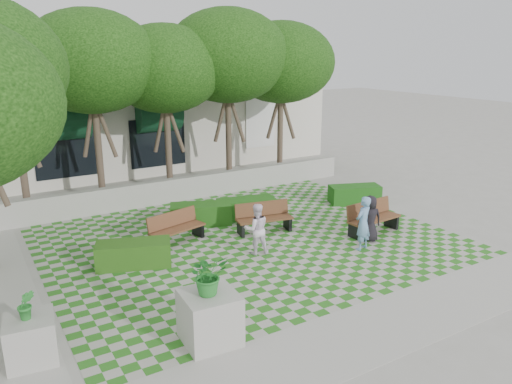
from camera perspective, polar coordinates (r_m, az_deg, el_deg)
ground at (r=14.76m, az=1.37°, el=-6.91°), size 90.00×90.00×0.00m
lawn at (r=15.55m, az=-0.62°, el=-5.65°), size 12.00×12.00×0.00m
sidewalk_south at (r=11.51m, az=14.47°, el=-14.56°), size 16.00×2.00×0.01m
retaining_wall at (r=19.83m, az=-8.30°, el=0.40°), size 15.00×0.36×0.90m
bench_east at (r=16.56m, az=13.17°, el=-2.91°), size 1.98×0.80×1.02m
bench_mid at (r=16.21m, az=0.89°, el=-2.99°), size 1.91×0.95×0.96m
bench_west at (r=15.52m, az=-9.13°, el=-4.12°), size 1.89×1.04×0.95m
hedge_east at (r=19.63m, az=11.21°, el=-0.24°), size 2.08×1.41×0.68m
hedge_midright at (r=17.55m, az=-1.08°, el=-1.87°), size 2.12×1.21×0.70m
hedge_midleft at (r=17.03m, az=-6.31°, el=-2.52°), size 2.19×1.51×0.71m
hedge_west at (r=14.17m, az=-13.80°, el=-6.89°), size 2.15×1.43×0.70m
planter_front at (r=10.32m, az=-5.34°, el=-12.96°), size 1.15×1.15×1.92m
planter_back at (r=10.76m, az=-24.35°, el=-14.90°), size 1.01×1.01×1.49m
person_blue at (r=15.02m, az=12.13°, el=-3.51°), size 0.68×0.54×1.64m
person_dark at (r=15.74m, az=12.88°, el=-2.99°), size 0.84×0.71×1.46m
person_white at (r=14.42m, az=0.04°, el=-4.24°), size 0.87×0.76×1.52m
tree_row at (r=18.23m, az=-14.15°, el=13.81°), size 17.70×13.40×7.41m
building at (r=27.01m, az=-13.31°, el=8.83°), size 18.00×8.92×5.15m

